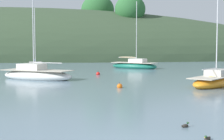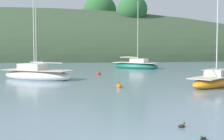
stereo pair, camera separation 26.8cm
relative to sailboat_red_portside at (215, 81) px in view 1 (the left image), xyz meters
name	(u,v)px [view 1 (the left image)]	position (x,y,z in m)	size (l,w,h in m)	color
far_shoreline_hill	(0,59)	(-33.27, 56.25, -0.30)	(150.00, 36.00, 28.55)	#384C33
sailboat_red_portside	(215,81)	(0.00, 0.00, 0.00)	(6.03, 6.39, 9.42)	orange
sailboat_orange_cutter	(35,70)	(-17.11, 14.07, 0.01)	(3.54, 7.04, 8.02)	red
sailboat_white_near	(37,75)	(-15.58, 6.17, 0.06)	(8.07, 5.74, 11.57)	white
sailboat_teal_outer	(134,65)	(-4.20, 21.84, 0.03)	(7.26, 6.06, 9.91)	#196B56
mooring_buoy_channel	(120,86)	(-7.89, -1.02, -0.28)	(0.44, 0.44, 0.54)	orange
mooring_buoy_outer	(98,74)	(-9.53, 10.92, -0.28)	(0.44, 0.44, 0.54)	red
duck_straggler	(185,126)	(-6.10, -13.97, -0.35)	(0.40, 0.33, 0.24)	#2D2823
duck_lead	(207,139)	(-5.83, -15.89, -0.35)	(0.36, 0.37, 0.24)	#2D2823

